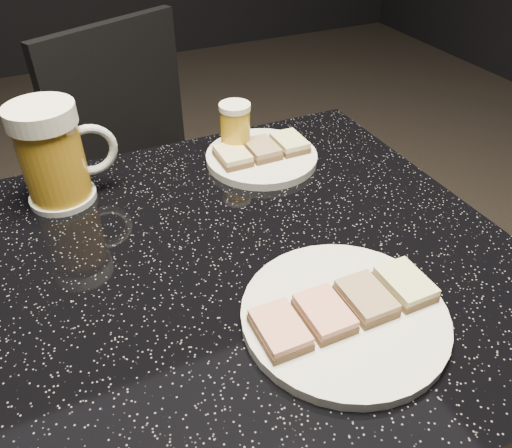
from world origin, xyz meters
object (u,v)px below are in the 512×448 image
object	(u,v)px
table	(256,362)
beer_mug	(54,155)
beer_tumbler	(235,131)
chair	(155,175)
plate_small	(262,157)
plate_large	(344,315)

from	to	relation	value
table	beer_mug	bearing A→B (deg)	131.77
beer_tumbler	chair	distance (m)	0.50
plate_small	beer_tumbler	xyz separation A→B (m)	(-0.03, 0.04, 0.04)
beer_mug	plate_small	bearing A→B (deg)	-4.06
plate_small	beer_tumbler	bearing A→B (deg)	131.20
beer_mug	chair	world-z (taller)	beer_mug
plate_large	beer_mug	world-z (taller)	beer_mug
table	beer_mug	world-z (taller)	beer_mug
plate_large	beer_tumbler	distance (m)	0.42
table	beer_mug	size ratio (longest dim) A/B	4.75
beer_mug	beer_tumbler	distance (m)	0.30
plate_small	beer_mug	world-z (taller)	beer_mug
beer_tumbler	table	bearing A→B (deg)	-107.03
table	beer_mug	xyz separation A→B (m)	(-0.22, 0.25, 0.32)
plate_large	plate_small	world-z (taller)	same
beer_tumbler	chair	world-z (taller)	chair
plate_small	beer_tumbler	world-z (taller)	beer_tumbler
plate_small	beer_mug	xyz separation A→B (m)	(-0.33, 0.02, 0.07)
plate_small	chair	distance (m)	0.52
table	chair	world-z (taller)	chair
plate_small	table	xyz separation A→B (m)	(-0.11, -0.22, -0.25)
plate_large	chair	world-z (taller)	chair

